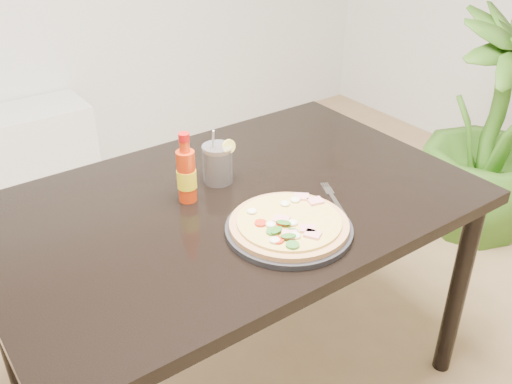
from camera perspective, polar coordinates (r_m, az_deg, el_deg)
dining_table at (r=1.71m, az=-2.35°, el=-3.07°), size 1.40×0.90×0.75m
plate at (r=1.52m, az=3.30°, el=-3.74°), size 0.34×0.34×0.02m
pizza at (r=1.50m, az=3.31°, el=-3.17°), size 0.32×0.32×0.03m
hot_sauce_bottle at (r=1.63m, az=-6.97°, el=1.75°), size 0.07×0.07×0.21m
cola_cup at (r=1.73m, az=-3.86°, el=2.77°), size 0.10×0.09×0.18m
fork at (r=1.68m, az=7.69°, el=-0.56°), size 0.09×0.18×0.00m
houseplant at (r=2.84m, az=22.61°, el=5.74°), size 0.68×0.68×1.06m
plant_pot at (r=3.03m, az=21.06°, el=-1.48°), size 0.28×0.28×0.22m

